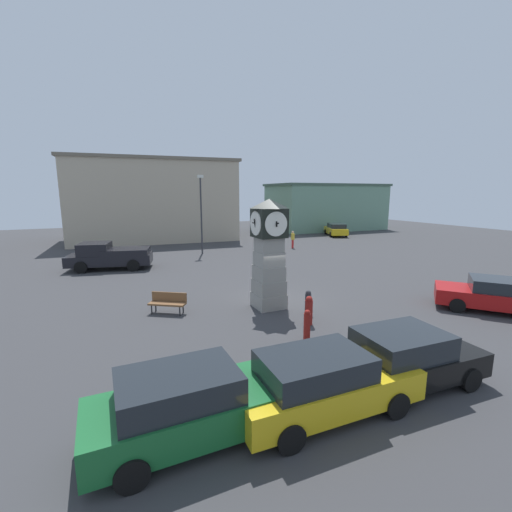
% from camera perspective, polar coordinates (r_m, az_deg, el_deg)
% --- Properties ---
extents(ground_plane, '(89.03, 89.03, 0.00)m').
position_cam_1_polar(ground_plane, '(16.78, 3.46, -7.59)').
color(ground_plane, '#38383A').
extents(clock_tower, '(1.62, 1.79, 4.95)m').
position_cam_1_polar(clock_tower, '(15.38, 2.16, 0.53)').
color(clock_tower, gray).
rests_on(clock_tower, ground_plane).
extents(bollard_near_tower, '(0.27, 0.27, 1.07)m').
position_cam_1_polar(bollard_near_tower, '(15.13, 8.66, -7.58)').
color(bollard_near_tower, '#333338').
rests_on(bollard_near_tower, ground_plane).
extents(bollard_mid_row, '(0.30, 0.30, 1.18)m').
position_cam_1_polar(bollard_mid_row, '(13.96, 8.80, -8.91)').
color(bollard_mid_row, maroon).
rests_on(bollard_mid_row, ground_plane).
extents(bollard_far_row, '(0.24, 0.24, 1.14)m').
position_cam_1_polar(bollard_far_row, '(12.55, 8.50, -11.27)').
color(bollard_far_row, maroon).
rests_on(bollard_far_row, ground_plane).
extents(car_navy_sedan, '(4.44, 1.90, 1.59)m').
position_cam_1_polar(car_navy_sedan, '(7.98, -10.81, -23.16)').
color(car_navy_sedan, '#19602D').
rests_on(car_navy_sedan, ground_plane).
extents(car_near_tower, '(4.59, 2.01, 1.54)m').
position_cam_1_polar(car_near_tower, '(8.78, 11.02, -19.96)').
color(car_near_tower, gold).
rests_on(car_near_tower, ground_plane).
extents(car_by_building, '(4.18, 2.17, 1.56)m').
position_cam_1_polar(car_by_building, '(10.55, 23.80, -15.20)').
color(car_by_building, black).
rests_on(car_by_building, ground_plane).
extents(car_far_lot, '(3.61, 4.97, 1.51)m').
position_cam_1_polar(car_far_lot, '(43.03, 13.18, 4.34)').
color(car_far_lot, gold).
rests_on(car_far_lot, ground_plane).
extents(car_end_of_row, '(4.43, 4.77, 1.48)m').
position_cam_1_polar(car_end_of_row, '(18.59, 35.07, -5.28)').
color(car_end_of_row, '#A51111').
rests_on(car_end_of_row, ground_plane).
extents(pickup_truck, '(5.78, 3.32, 1.85)m').
position_cam_1_polar(pickup_truck, '(25.56, -23.21, 0.03)').
color(pickup_truck, black).
rests_on(pickup_truck, ground_plane).
extents(bench, '(1.62, 1.33, 0.90)m').
position_cam_1_polar(bench, '(15.56, -14.46, -7.35)').
color(bench, brown).
rests_on(bench, ground_plane).
extents(pedestrian_near_bench, '(0.33, 0.45, 1.64)m').
position_cam_1_polar(pedestrian_near_bench, '(32.64, 6.14, 2.94)').
color(pedestrian_near_bench, red).
rests_on(pedestrian_near_bench, ground_plane).
extents(street_lamp_far_side, '(0.50, 0.24, 6.66)m').
position_cam_1_polar(street_lamp_far_side, '(29.63, -9.14, 7.73)').
color(street_lamp_far_side, '#333338').
rests_on(street_lamp_far_side, ground_plane).
extents(warehouse_blue_far, '(18.34, 12.10, 8.75)m').
position_cam_1_polar(warehouse_blue_far, '(40.87, -16.69, 8.93)').
color(warehouse_blue_far, '#B7A88E').
rests_on(warehouse_blue_far, ground_plane).
extents(storefront_low_left, '(16.41, 8.84, 6.41)m').
position_cam_1_polar(storefront_low_left, '(50.55, 11.58, 8.05)').
color(storefront_low_left, gray).
rests_on(storefront_low_left, ground_plane).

